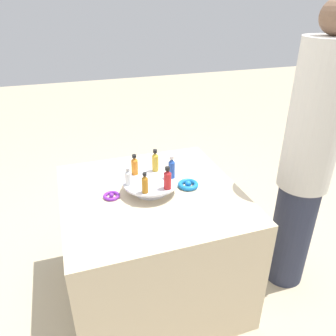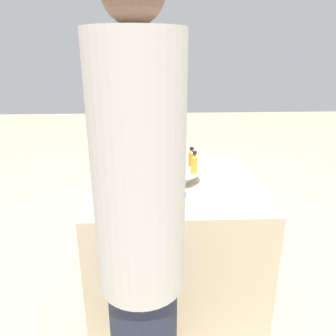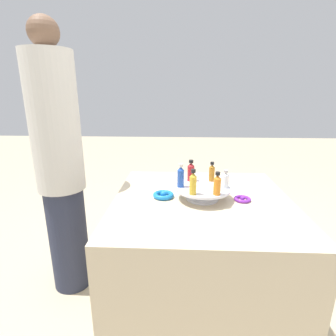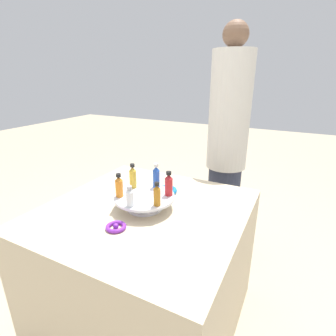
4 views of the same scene
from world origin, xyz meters
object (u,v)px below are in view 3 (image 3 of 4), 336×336
(bottle_red, at_px, (191,171))
(bottle_blue, at_px, (181,176))
(bottle_clear, at_px, (225,179))
(bottle_amber, at_px, (212,172))
(ribbon_bow_purple, at_px, (242,199))
(person_figure, at_px, (60,166))
(display_stand, at_px, (203,191))
(ribbon_bow_blue, at_px, (163,195))
(bottle_gold, at_px, (193,183))
(bottle_orange, at_px, (217,184))

(bottle_red, relative_size, bottle_blue, 0.95)
(bottle_clear, distance_m, bottle_amber, 0.12)
(bottle_clear, distance_m, ribbon_bow_purple, 0.14)
(bottle_clear, bearing_deg, person_figure, 80.09)
(display_stand, distance_m, ribbon_bow_blue, 0.21)
(bottle_amber, distance_m, bottle_blue, 0.20)
(bottle_gold, xyz_separation_m, person_figure, (0.27, 0.78, -0.01))
(bottle_orange, distance_m, bottle_clear, 0.12)
(display_stand, height_order, bottle_clear, bottle_clear)
(display_stand, height_order, ribbon_bow_purple, display_stand)
(display_stand, height_order, bottle_red, bottle_red)
(bottle_gold, height_order, person_figure, person_figure)
(bottle_clear, xyz_separation_m, ribbon_bow_purple, (-0.01, -0.09, -0.10))
(bottle_red, distance_m, ribbon_bow_blue, 0.20)
(bottle_clear, xyz_separation_m, bottle_red, (0.10, 0.18, 0.01))
(bottle_red, distance_m, ribbon_bow_purple, 0.31)
(bottle_clear, relative_size, ribbon_bow_blue, 0.84)
(bottle_orange, height_order, person_figure, person_figure)
(bottle_clear, relative_size, bottle_blue, 0.75)
(display_stand, xyz_separation_m, bottle_red, (0.10, 0.06, 0.08))
(ribbon_bow_blue, bearing_deg, bottle_orange, -112.77)
(display_stand, distance_m, bottle_gold, 0.14)
(bottle_orange, bearing_deg, ribbon_bow_purple, -59.57)
(bottle_orange, relative_size, ribbon_bow_purple, 1.31)
(bottle_red, relative_size, ribbon_bow_purple, 1.37)
(bottle_gold, distance_m, person_figure, 0.82)
(bottle_amber, xyz_separation_m, ribbon_bow_blue, (-0.09, 0.26, -0.10))
(bottle_clear, relative_size, ribbon_bow_purple, 1.09)
(bottle_red, xyz_separation_m, person_figure, (0.07, 0.77, -0.00))
(bottle_red, height_order, bottle_blue, bottle_blue)
(ribbon_bow_purple, bearing_deg, display_stand, 86.51)
(bottle_clear, relative_size, bottle_amber, 0.87)
(bottle_orange, bearing_deg, bottle_blue, 60.94)
(display_stand, bearing_deg, bottle_clear, -89.06)
(bottle_orange, height_order, bottle_red, bottle_red)
(bottle_red, height_order, ribbon_bow_purple, bottle_red)
(bottle_amber, distance_m, bottle_gold, 0.23)
(bottle_orange, bearing_deg, bottle_red, 30.94)
(display_stand, relative_size, person_figure, 0.18)
(bottle_orange, xyz_separation_m, bottle_amber, (0.20, 0.00, -0.00))
(display_stand, xyz_separation_m, bottle_blue, (-0.00, 0.12, 0.08))
(bottle_orange, relative_size, bottle_clear, 1.20)
(bottle_orange, height_order, ribbon_bow_purple, bottle_orange)
(display_stand, relative_size, bottle_clear, 3.05)
(display_stand, xyz_separation_m, bottle_clear, (0.00, -0.12, 0.07))
(person_figure, bearing_deg, bottle_amber, 7.11)
(bottle_amber, bearing_deg, bottle_clear, -149.06)
(person_figure, bearing_deg, ribbon_bow_purple, 1.55)
(bottle_amber, height_order, person_figure, person_figure)
(bottle_blue, bearing_deg, ribbon_bow_blue, 80.97)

